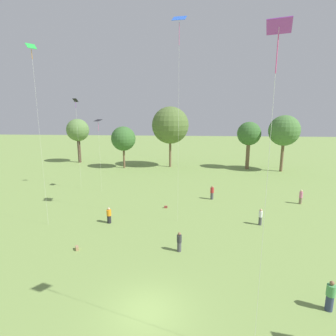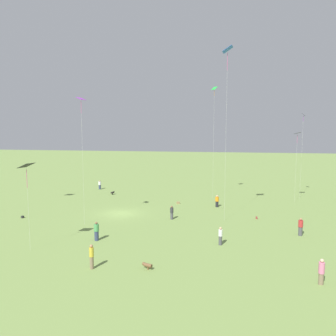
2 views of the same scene
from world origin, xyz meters
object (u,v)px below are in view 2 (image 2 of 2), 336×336
(person_0, at_px, (321,272))
(person_3, at_px, (92,256))
(kite_0, at_px, (214,96))
(kite_6, at_px, (303,121))
(kite_1, at_px, (228,56))
(person_2, at_px, (220,236))
(person_5, at_px, (96,231))
(person_1, at_px, (301,227))
(picnic_bag_2, at_px, (178,203))
(person_6, at_px, (217,201))
(person_4, at_px, (172,213))
(kite_4, at_px, (26,168))
(dog_0, at_px, (113,192))
(dog_1, at_px, (147,265))
(picnic_bag_1, at_px, (23,217))
(picnic_bag_0, at_px, (257,218))
(kite_2, at_px, (81,106))
(kite_5, at_px, (297,136))
(person_7, at_px, (100,185))

(person_0, height_order, person_3, person_3)
(kite_0, xyz_separation_m, kite_6, (-2.15, 12.82, -3.57))
(person_3, bearing_deg, kite_1, 55.60)
(person_2, relative_size, person_5, 0.92)
(person_1, distance_m, picnic_bag_2, 17.89)
(person_6, distance_m, picnic_bag_2, 5.45)
(kite_6, bearing_deg, person_4, -167.09)
(kite_4, relative_size, dog_0, 8.93)
(dog_1, bearing_deg, picnic_bag_1, 77.22)
(person_5, bearing_deg, picnic_bag_0, -101.34)
(person_6, bearing_deg, picnic_bag_2, 158.96)
(person_5, bearing_deg, person_3, 153.80)
(person_4, relative_size, person_6, 0.99)
(kite_0, bearing_deg, picnic_bag_0, 21.83)
(kite_4, height_order, picnic_bag_1, kite_4)
(person_4, height_order, dog_1, person_4)
(person_3, relative_size, picnic_bag_0, 4.96)
(kite_0, height_order, kite_2, kite_0)
(dog_0, bearing_deg, person_4, -31.53)
(kite_6, bearing_deg, picnic_bag_2, 173.14)
(kite_0, height_order, kite_6, kite_0)
(dog_0, bearing_deg, kite_4, -70.15)
(person_1, height_order, dog_0, person_1)
(kite_1, distance_m, picnic_bag_0, 18.18)
(kite_0, distance_m, picnic_bag_0, 19.32)
(picnic_bag_1, bearing_deg, kite_0, 126.48)
(person_2, xyz_separation_m, kite_0, (-20.46, -1.70, 14.22))
(dog_1, bearing_deg, person_2, -20.42)
(person_5, bearing_deg, dog_1, -176.75)
(kite_6, relative_size, picnic_bag_0, 33.99)
(person_0, relative_size, kite_4, 0.23)
(kite_5, bearing_deg, dog_1, 34.13)
(person_1, height_order, person_6, person_1)
(person_3, xyz_separation_m, kite_0, (-27.29, 7.38, 14.10))
(person_5, relative_size, kite_0, 0.11)
(person_1, distance_m, dog_0, 29.73)
(person_6, bearing_deg, picnic_bag_0, -58.84)
(dog_0, bearing_deg, person_1, -17.28)
(kite_0, relative_size, kite_2, 1.22)
(person_4, height_order, person_5, person_5)
(person_5, xyz_separation_m, kite_5, (-19.96, 20.94, 8.47))
(person_3, height_order, kite_1, kite_1)
(person_2, xyz_separation_m, kite_1, (-7.97, 0.22, 17.05))
(kite_6, bearing_deg, dog_1, -148.43)
(person_5, relative_size, kite_5, 0.18)
(kite_0, bearing_deg, person_3, -20.20)
(person_0, xyz_separation_m, person_5, (-5.46, -17.92, 0.00))
(dog_1, bearing_deg, kite_5, -11.17)
(person_5, bearing_deg, person_2, -131.49)
(person_0, bearing_deg, person_7, 25.92)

